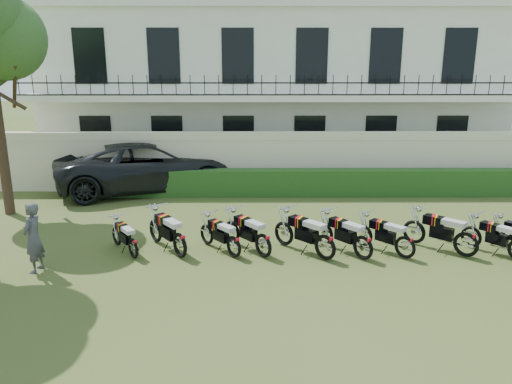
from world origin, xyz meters
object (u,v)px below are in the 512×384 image
Objects in this scene: motorcycle_0 at (133,243)px; motorcycle_2 at (234,242)px; motorcycle_4 at (325,241)px; motorcycle_7 at (467,239)px; motorcycle_3 at (263,240)px; inspector at (33,238)px; motorcycle_5 at (363,242)px; motorcycle_6 at (406,242)px; motorcycle_1 at (180,239)px; suv at (148,166)px.

motorcycle_0 is 2.59m from motorcycle_2.
motorcycle_4 is 3.68m from motorcycle_7.
inspector reaches higher than motorcycle_3.
motorcycle_5 reaches higher than motorcycle_2.
motorcycle_4 is at bearing 101.58° from inspector.
motorcycle_6 is at bearing 136.36° from motorcycle_7.
motorcycle_4 is at bearing -44.07° from motorcycle_2.
motorcycle_3 is at bearing 137.75° from motorcycle_5.
motorcycle_5 is 0.93× the size of inspector.
motorcycle_7 is at bearing -39.54° from motorcycle_2.
suv reaches higher than motorcycle_1.
motorcycle_2 is 4.41m from motorcycle_6.
motorcycle_2 is 3.32m from motorcycle_5.
inspector reaches higher than motorcycle_4.
motorcycle_0 is at bearing 135.97° from motorcycle_6.
motorcycle_7 is at bearing -145.82° from suv.
motorcycle_5 is 2.71m from motorcycle_7.
motorcycle_3 reaches higher than motorcycle_0.
suv is (-3.61, 7.01, 0.51)m from motorcycle_2.
motorcycle_7 reaches higher than motorcycle_0.
motorcycle_5 is 9.98m from suv.
motorcycle_0 is 5.90m from motorcycle_5.
motorcycle_5 is at bearing -38.32° from motorcycle_1.
motorcycle_0 is 3.35m from motorcycle_3.
suv is at bearing 86.32° from motorcycle_4.
motorcycle_3 is at bearing 130.16° from motorcycle_4.
motorcycle_0 is at bearing 141.49° from motorcycle_2.
motorcycle_6 is 9.23m from inspector.
inspector is at bearing 163.02° from motorcycle_0.
motorcycle_0 is 0.20× the size of suv.
motorcycle_6 is (5.80, -0.08, -0.05)m from motorcycle_1.
motorcycle_0 is 7.15m from suv.
motorcycle_0 is 1.00× the size of motorcycle_6.
motorcycle_7 is (1.60, 0.09, 0.05)m from motorcycle_6.
motorcycle_3 is (3.35, 0.04, 0.08)m from motorcycle_0.
motorcycle_2 is 0.84× the size of inspector.
motorcycle_1 is 1.20× the size of motorcycle_2.
motorcycle_2 is 4.87m from inspector.
motorcycle_3 is 1.01× the size of motorcycle_5.
motorcycle_2 is at bearing 132.21° from motorcycle_4.
motorcycle_3 is 1.14× the size of motorcycle_6.
motorcycle_0 is 0.82× the size of inspector.
motorcycle_3 is at bearing -35.01° from motorcycle_0.
suv reaches higher than motorcycle_6.
motorcycle_3 reaches higher than motorcycle_6.
motorcycle_2 is at bearing 138.50° from motorcycle_5.
motorcycle_1 is 1.22× the size of motorcycle_6.
motorcycle_4 is 1.00× the size of motorcycle_7.
motorcycle_5 is at bearing 136.44° from motorcycle_7.
motorcycle_6 is 0.20× the size of suv.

